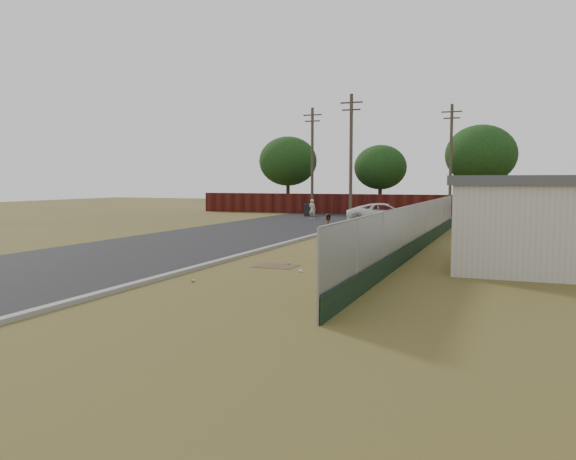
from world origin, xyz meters
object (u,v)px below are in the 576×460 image
at_px(mailbox, 328,219).
at_px(pedestrian, 312,209).
at_px(pickup_truck, 385,214).
at_px(fire_hydrant, 328,286).
at_px(trash_bin, 308,210).

distance_m(mailbox, pedestrian, 14.89).
bearing_deg(pickup_truck, fire_hydrant, 176.59).
distance_m(mailbox, trash_bin, 18.80).
relative_size(mailbox, pickup_truck, 0.25).
distance_m(fire_hydrant, pickup_truck, 24.69).
height_order(fire_hydrant, pedestrian, pedestrian).
relative_size(fire_hydrant, trash_bin, 0.75).
xyz_separation_m(fire_hydrant, pickup_truck, (-3.80, 24.40, 0.36)).
bearing_deg(fire_hydrant, trash_bin, 110.70).
relative_size(pickup_truck, pedestrian, 3.32).
distance_m(pickup_truck, pedestrian, 6.78).
xyz_separation_m(fire_hydrant, pedestrian, (-9.99, 27.19, 0.42)).
distance_m(mailbox, pickup_truck, 10.99).
relative_size(fire_hydrant, pickup_truck, 0.15).
bearing_deg(pedestrian, trash_bin, -50.79).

